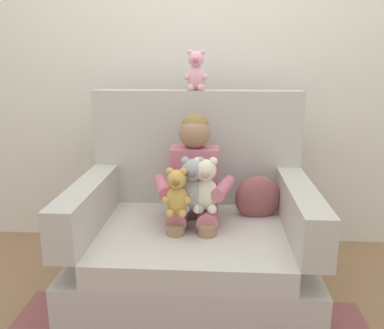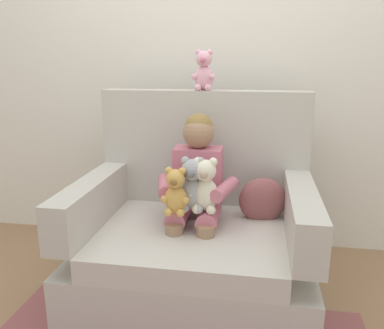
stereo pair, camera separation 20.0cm
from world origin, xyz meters
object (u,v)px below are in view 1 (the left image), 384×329
object	(u,v)px
plush_grey	(193,186)
armchair	(194,234)
throw_pillow	(258,198)
plush_honey	(177,193)
plush_cream	(205,186)
seated_child	(194,183)
plush_pink_on_backrest	(196,71)

from	to	relation	value
plush_grey	armchair	bearing A→B (deg)	84.80
plush_grey	throw_pillow	bearing A→B (deg)	26.97
plush_honey	plush_cream	world-z (taller)	plush_cream
seated_child	plush_cream	size ratio (longest dim) A/B	2.93
seated_child	plush_cream	xyz separation A→B (m)	(0.07, -0.13, 0.03)
plush_honey	throw_pillow	size ratio (longest dim) A/B	0.93
plush_grey	plush_honey	xyz separation A→B (m)	(-0.07, -0.06, -0.02)
plush_cream	plush_pink_on_backrest	world-z (taller)	plush_pink_on_backrest
seated_child	plush_cream	distance (m)	0.15
plush_honey	plush_pink_on_backrest	xyz separation A→B (m)	(0.07, 0.51, 0.57)
armchair	seated_child	distance (m)	0.29
plush_grey	seated_child	bearing A→B (deg)	85.70
seated_child	throw_pillow	world-z (taller)	seated_child
plush_grey	plush_honey	size ratio (longest dim) A/B	1.17
plush_cream	plush_honey	bearing A→B (deg)	-148.11
armchair	plush_grey	distance (m)	0.34
armchair	plush_honey	size ratio (longest dim) A/B	5.10
plush_cream	throw_pillow	xyz separation A→B (m)	(0.29, 0.23, -0.14)
armchair	seated_child	xyz separation A→B (m)	(-0.00, 0.02, 0.29)
plush_pink_on_backrest	throw_pillow	world-z (taller)	plush_pink_on_backrest
armchair	plush_honey	bearing A→B (deg)	-112.06
seated_child	plush_honey	bearing A→B (deg)	-106.53
plush_grey	plush_pink_on_backrest	xyz separation A→B (m)	(-0.01, 0.45, 0.55)
seated_child	throw_pillow	distance (m)	0.39
plush_honey	throw_pillow	distance (m)	0.53
plush_cream	throw_pillow	distance (m)	0.40
armchair	plush_cream	size ratio (longest dim) A/B	4.37
armchair	plush_pink_on_backrest	distance (m)	0.93
plush_cream	plush_pink_on_backrest	xyz separation A→B (m)	(-0.07, 0.45, 0.55)
armchair	throw_pillow	xyz separation A→B (m)	(0.36, 0.11, 0.17)
armchair	throw_pillow	world-z (taller)	armchair
armchair	plush_cream	bearing A→B (deg)	-60.69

